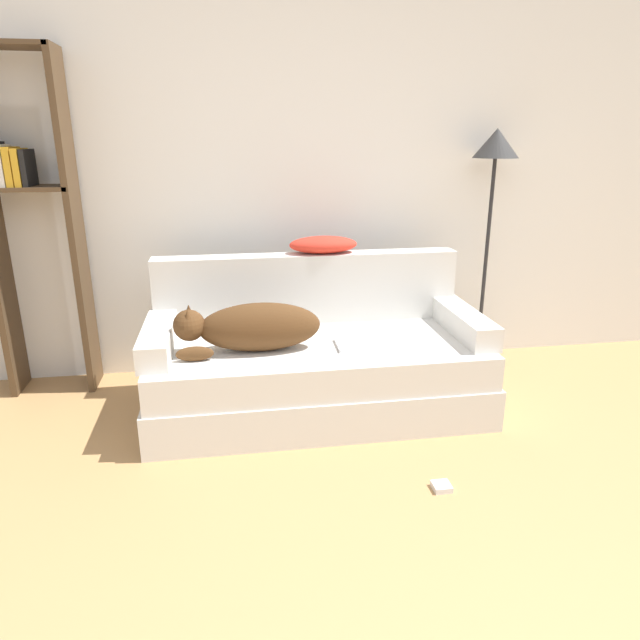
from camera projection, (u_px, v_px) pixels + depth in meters
wall_back at (313, 156)px, 3.52m from camera, size 7.03×0.06×2.70m
couch at (317, 376)px, 3.17m from camera, size 1.82×0.86×0.41m
couch_backrest at (308, 288)px, 3.38m from camera, size 1.78×0.15×0.41m
couch_arm_left at (158, 338)px, 2.95m from camera, size 0.15×0.67×0.13m
couch_arm_right at (464, 322)px, 3.21m from camera, size 0.15×0.67×0.13m
dog at (251, 327)px, 2.92m from camera, size 0.75×0.24×0.25m
laptop at (369, 344)px, 3.04m from camera, size 0.36×0.21×0.02m
throw_pillow at (323, 245)px, 3.33m from camera, size 0.40×0.21×0.10m
bookshelf at (30, 208)px, 3.18m from camera, size 0.47×0.26×1.93m
floor_lamp at (493, 177)px, 3.52m from camera, size 0.28×0.28×1.51m
power_adapter at (442, 487)px, 2.49m from camera, size 0.08×0.08×0.03m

